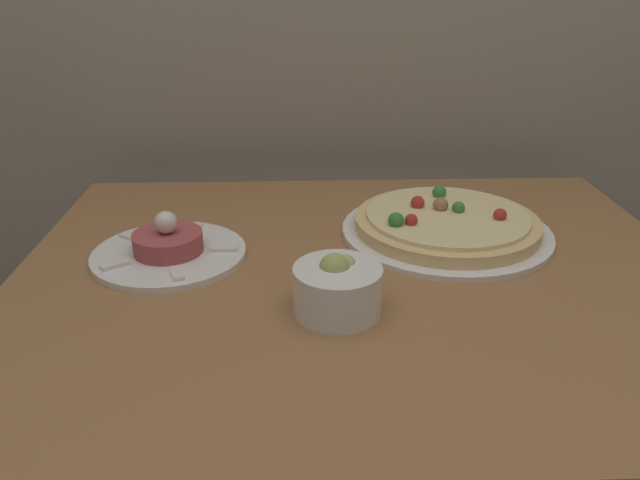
# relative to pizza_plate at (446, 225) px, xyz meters

# --- Properties ---
(dining_table) EXTENTS (1.01, 0.81, 0.77)m
(dining_table) POSITION_rel_pizza_plate_xyz_m (-0.16, -0.13, -0.14)
(dining_table) COLOR olive
(dining_table) RESTS_ON ground_plane
(pizza_plate) EXTENTS (0.34, 0.34, 0.06)m
(pizza_plate) POSITION_rel_pizza_plate_xyz_m (0.00, 0.00, 0.00)
(pizza_plate) COLOR white
(pizza_plate) RESTS_ON dining_table
(tartare_plate) EXTENTS (0.23, 0.23, 0.07)m
(tartare_plate) POSITION_rel_pizza_plate_xyz_m (-0.44, -0.07, -0.00)
(tartare_plate) COLOR white
(tartare_plate) RESTS_ON dining_table
(small_bowl) EXTENTS (0.11, 0.11, 0.08)m
(small_bowl) POSITION_rel_pizza_plate_xyz_m (-0.19, -0.24, 0.02)
(small_bowl) COLOR white
(small_bowl) RESTS_ON dining_table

